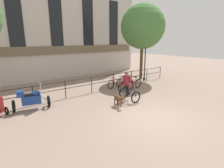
{
  "coord_description": "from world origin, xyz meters",
  "views": [
    {
      "loc": [
        -6.0,
        -4.62,
        3.45
      ],
      "look_at": [
        -0.09,
        2.86,
        1.05
      ],
      "focal_mm": 28.0,
      "sensor_mm": 36.0,
      "label": 1
    }
  ],
  "objects_px": {
    "parked_bicycle_mid_right": "(133,82)",
    "cyclist_with_bike": "(128,87)",
    "parked_bicycle_mid_left": "(125,84)",
    "dog": "(119,99)",
    "parked_motorcycle": "(31,99)",
    "street_lamp": "(145,51)",
    "parked_bicycle_near_lamp": "(116,85)"
  },
  "relations": [
    {
      "from": "parked_bicycle_near_lamp",
      "to": "parked_bicycle_mid_right",
      "type": "relative_size",
      "value": 1.01
    },
    {
      "from": "cyclist_with_bike",
      "to": "parked_motorcycle",
      "type": "bearing_deg",
      "value": 161.81
    },
    {
      "from": "cyclist_with_bike",
      "to": "parked_bicycle_near_lamp",
      "type": "height_order",
      "value": "cyclist_with_bike"
    },
    {
      "from": "parked_bicycle_mid_right",
      "to": "street_lamp",
      "type": "bearing_deg",
      "value": -163.35
    },
    {
      "from": "cyclist_with_bike",
      "to": "parked_bicycle_mid_left",
      "type": "xyz_separation_m",
      "value": [
        1.57,
        2.0,
        -0.41
      ]
    },
    {
      "from": "parked_bicycle_mid_right",
      "to": "cyclist_with_bike",
      "type": "bearing_deg",
      "value": 35.15
    },
    {
      "from": "street_lamp",
      "to": "parked_bicycle_near_lamp",
      "type": "bearing_deg",
      "value": -166.89
    },
    {
      "from": "dog",
      "to": "parked_bicycle_mid_right",
      "type": "bearing_deg",
      "value": 38.34
    },
    {
      "from": "parked_bicycle_near_lamp",
      "to": "parked_bicycle_mid_left",
      "type": "height_order",
      "value": "same"
    },
    {
      "from": "parked_motorcycle",
      "to": "parked_bicycle_mid_left",
      "type": "bearing_deg",
      "value": -77.46
    },
    {
      "from": "dog",
      "to": "parked_motorcycle",
      "type": "distance_m",
      "value": 4.47
    },
    {
      "from": "parked_bicycle_mid_left",
      "to": "dog",
      "type": "bearing_deg",
      "value": 37.97
    },
    {
      "from": "parked_bicycle_mid_right",
      "to": "street_lamp",
      "type": "xyz_separation_m",
      "value": [
        2.37,
        0.93,
        2.23
      ]
    },
    {
      "from": "cyclist_with_bike",
      "to": "parked_bicycle_near_lamp",
      "type": "bearing_deg",
      "value": 72.86
    },
    {
      "from": "parked_bicycle_mid_left",
      "to": "parked_motorcycle",
      "type": "bearing_deg",
      "value": -4.09
    },
    {
      "from": "parked_motorcycle",
      "to": "parked_bicycle_mid_right",
      "type": "relative_size",
      "value": 1.58
    },
    {
      "from": "parked_bicycle_near_lamp",
      "to": "street_lamp",
      "type": "height_order",
      "value": "street_lamp"
    },
    {
      "from": "cyclist_with_bike",
      "to": "parked_bicycle_mid_left",
      "type": "height_order",
      "value": "cyclist_with_bike"
    },
    {
      "from": "parked_motorcycle",
      "to": "street_lamp",
      "type": "xyz_separation_m",
      "value": [
        9.64,
        0.99,
        2.02
      ]
    },
    {
      "from": "dog",
      "to": "parked_bicycle_near_lamp",
      "type": "bearing_deg",
      "value": 55.93
    },
    {
      "from": "street_lamp",
      "to": "parked_motorcycle",
      "type": "bearing_deg",
      "value": -174.12
    },
    {
      "from": "cyclist_with_bike",
      "to": "parked_motorcycle",
      "type": "relative_size",
      "value": 0.92
    },
    {
      "from": "cyclist_with_bike",
      "to": "parked_bicycle_near_lamp",
      "type": "xyz_separation_m",
      "value": [
        0.75,
        2.0,
        -0.41
      ]
    },
    {
      "from": "dog",
      "to": "parked_bicycle_near_lamp",
      "type": "relative_size",
      "value": 0.83
    },
    {
      "from": "dog",
      "to": "parked_motorcycle",
      "type": "height_order",
      "value": "parked_motorcycle"
    },
    {
      "from": "dog",
      "to": "parked_bicycle_mid_left",
      "type": "xyz_separation_m",
      "value": [
        2.7,
        2.49,
        -0.08
      ]
    },
    {
      "from": "dog",
      "to": "parked_bicycle_mid_left",
      "type": "bearing_deg",
      "value": 45.72
    },
    {
      "from": "cyclist_with_bike",
      "to": "parked_bicycle_mid_right",
      "type": "distance_m",
      "value": 3.14
    },
    {
      "from": "parked_bicycle_mid_left",
      "to": "parked_bicycle_mid_right",
      "type": "xyz_separation_m",
      "value": [
        0.82,
        0.0,
        0.0
      ]
    },
    {
      "from": "parked_bicycle_mid_left",
      "to": "parked_bicycle_mid_right",
      "type": "relative_size",
      "value": 1.0
    },
    {
      "from": "cyclist_with_bike",
      "to": "street_lamp",
      "type": "xyz_separation_m",
      "value": [
        4.75,
        2.93,
        1.82
      ]
    },
    {
      "from": "parked_motorcycle",
      "to": "parked_bicycle_near_lamp",
      "type": "relative_size",
      "value": 1.57
    }
  ]
}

